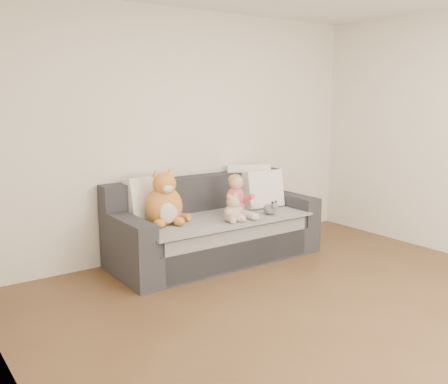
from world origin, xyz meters
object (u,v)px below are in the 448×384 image
at_px(teddy_bear, 233,211).
at_px(sippy_cup, 229,215).
at_px(toddler, 237,199).
at_px(sofa, 214,230).
at_px(plush_cat, 165,203).

height_order(teddy_bear, sippy_cup, teddy_bear).
relative_size(toddler, teddy_bear, 1.55).
distance_m(teddy_bear, sippy_cup, 0.07).
bearing_deg(teddy_bear, sippy_cup, 106.36).
height_order(sofa, sippy_cup, sofa).
height_order(sofa, plush_cat, plush_cat).
xyz_separation_m(toddler, plush_cat, (-0.77, 0.14, 0.03)).
bearing_deg(plush_cat, toddler, -0.77).
bearing_deg(plush_cat, sofa, 12.27).
height_order(sofa, toddler, toddler).
bearing_deg(toddler, plush_cat, -179.29).
height_order(plush_cat, teddy_bear, plush_cat).
distance_m(toddler, sippy_cup, 0.28).
xyz_separation_m(sofa, teddy_bear, (-0.01, -0.35, 0.28)).
xyz_separation_m(toddler, sippy_cup, (-0.21, -0.14, -0.12)).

